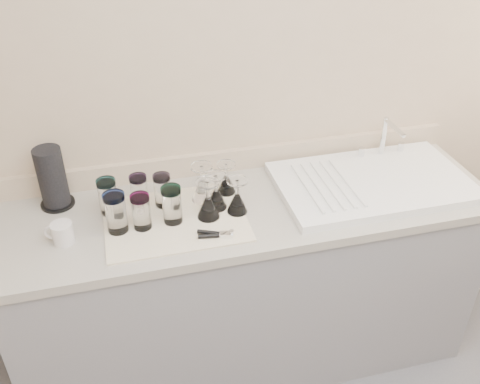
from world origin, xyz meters
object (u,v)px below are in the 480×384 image
object	(u,v)px
tumbler_lavender	(172,204)
can_opener	(216,234)
tumbler_magenta	(116,212)
tumbler_cyan	(139,191)
tumbler_blue	(141,211)
goblet_back_left	(202,188)
goblet_extra	(216,196)
tumbler_teal	(108,196)
goblet_back_right	(226,183)
goblet_front_left	(208,205)
tumbler_purple	(163,190)
sink_unit	(372,182)
paper_towel_roll	(52,178)
goblet_front_right	(237,201)
white_mug	(62,233)

from	to	relation	value
tumbler_lavender	can_opener	world-z (taller)	tumbler_lavender
tumbler_magenta	tumbler_lavender	world-z (taller)	tumbler_magenta
tumbler_cyan	tumbler_blue	bearing A→B (deg)	-92.63
tumbler_lavender	goblet_back_left	distance (m)	0.19
goblet_extra	tumbler_teal	bearing A→B (deg)	170.46
goblet_back_right	goblet_front_left	distance (m)	0.19
tumbler_purple	can_opener	bearing A→B (deg)	-57.92
tumbler_purple	goblet_extra	xyz separation A→B (m)	(0.21, -0.07, -0.02)
sink_unit	goblet_back_right	xyz separation A→B (m)	(-0.63, 0.10, 0.04)
tumbler_purple	paper_towel_roll	xyz separation A→B (m)	(-0.42, 0.12, 0.05)
tumbler_cyan	goblet_front_right	bearing A→B (deg)	-20.23
tumbler_cyan	goblet_back_left	xyz separation A→B (m)	(0.25, -0.02, -0.02)
can_opener	white_mug	xyz separation A→B (m)	(-0.56, 0.12, 0.02)
goblet_front_left	goblet_front_right	size ratio (longest dim) A/B	1.10
goblet_front_left	tumbler_blue	bearing A→B (deg)	-178.86
tumbler_cyan	goblet_extra	xyz separation A→B (m)	(0.30, -0.09, -0.02)
tumbler_blue	goblet_front_right	distance (m)	0.38
tumbler_purple	tumbler_lavender	distance (m)	0.12
tumbler_blue	goblet_extra	bearing A→B (deg)	11.28
tumbler_magenta	paper_towel_roll	world-z (taller)	paper_towel_roll
tumbler_purple	goblet_front_left	xyz separation A→B (m)	(0.16, -0.13, -0.02)
tumbler_purple	goblet_front_right	distance (m)	0.30
goblet_back_right	white_mug	distance (m)	0.68
tumbler_lavender	white_mug	bearing A→B (deg)	-177.80
goblet_back_left	tumbler_magenta	bearing A→B (deg)	-160.52
tumbler_cyan	white_mug	size ratio (longest dim) A/B	1.16
goblet_front_right	goblet_back_left	bearing A→B (deg)	134.64
goblet_extra	goblet_front_right	bearing A→B (deg)	-34.03
sink_unit	goblet_back_right	world-z (taller)	sink_unit
tumbler_blue	goblet_front_left	xyz separation A→B (m)	(0.26, 0.01, -0.02)
white_mug	tumbler_lavender	bearing A→B (deg)	2.20
goblet_back_right	paper_towel_roll	distance (m)	0.70
goblet_front_left	goblet_front_right	world-z (taller)	goblet_front_left
goblet_extra	white_mug	size ratio (longest dim) A/B	1.26
white_mug	tumbler_blue	bearing A→B (deg)	1.22
can_opener	tumbler_teal	bearing A→B (deg)	145.57
tumbler_magenta	tumbler_blue	distance (m)	0.09
goblet_back_right	white_mug	bearing A→B (deg)	-166.06
goblet_front_left	paper_towel_roll	distance (m)	0.64
goblet_back_right	goblet_extra	bearing A→B (deg)	-123.23
tumbler_lavender	can_opener	size ratio (longest dim) A/B	1.14
tumbler_teal	goblet_back_left	world-z (taller)	goblet_back_left
sink_unit	goblet_back_right	size ratio (longest dim) A/B	5.93
goblet_back_right	can_opener	size ratio (longest dim) A/B	1.02
goblet_front_right	tumbler_teal	bearing A→B (deg)	166.30
tumbler_cyan	tumbler_blue	world-z (taller)	tumbler_blue
goblet_front_left	paper_towel_roll	xyz separation A→B (m)	(-0.58, 0.25, 0.06)
sink_unit	tumbler_blue	world-z (taller)	sink_unit
white_mug	paper_towel_roll	size ratio (longest dim) A/B	0.47
tumbler_purple	tumbler_lavender	world-z (taller)	tumbler_lavender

